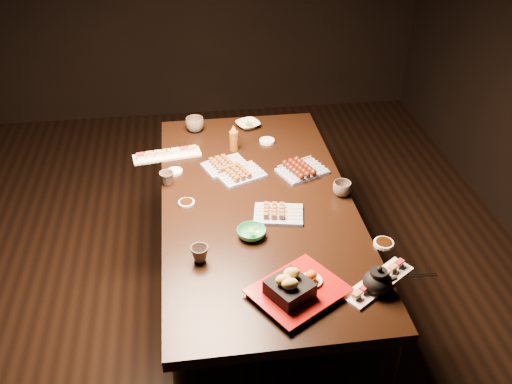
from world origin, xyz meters
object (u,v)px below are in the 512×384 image
Objects in this scene: edamame_bowl_green at (251,233)px; edamame_bowl_cream at (248,125)px; yakitori_plate_center at (241,171)px; yakitori_plate_right at (279,211)px; teacup_mid_right at (342,189)px; teapot at (378,279)px; sushi_platter_near at (379,280)px; dining_table at (257,262)px; tempura_tray at (299,283)px; teacup_near_left at (200,254)px; sushi_platter_far at (167,153)px; teacup_far_left at (167,178)px; yakitori_plate_left at (226,163)px; condiment_bottle at (234,138)px; teacup_far_right at (195,124)px.

edamame_bowl_cream is at bearing 83.65° from edamame_bowl_green.
yakitori_plate_right is at bearing -93.76° from yakitori_plate_center.
teapot is (-0.04, -0.66, 0.02)m from teacup_mid_right.
sushi_platter_near is 3.78× the size of teacup_mid_right.
dining_table is 0.43m from yakitori_plate_right.
teapot is at bearing -42.50° from edamame_bowl_green.
tempura_tray is at bearing -80.26° from yakitori_plate_right.
teapot reaches higher than yakitori_plate_right.
yakitori_plate_right is 2.97× the size of teacup_near_left.
edamame_bowl_green is at bearing 106.92° from sushi_platter_near.
yakitori_plate_center is 1.66× the size of teapot.
edamame_bowl_green is at bearing 106.94° from sushi_platter_far.
teacup_far_left is 1.18m from teapot.
yakitori_plate_left is 2.45× the size of teacup_mid_right.
dining_table is at bearing 87.47° from sushi_platter_near.
teapot reaches higher than teacup_mid_right.
teacup_near_left is at bearing -124.57° from yakitori_plate_left.
teacup_near_left is 0.55× the size of teapot.
teacup_far_left is at bearing 165.54° from teacup_mid_right.
teacup_near_left reaches higher than teacup_far_left.
edamame_bowl_green is at bearing -90.43° from condiment_bottle.
yakitori_plate_center is 3.16× the size of teacup_far_left.
yakitori_plate_right is (-0.31, 0.50, 0.01)m from sushi_platter_near.
edamame_bowl_cream is at bearing 102.95° from yakitori_plate_right.
teacup_far_right is at bearing 128.83° from condiment_bottle.
sushi_platter_near is at bearing -28.79° from tempura_tray.
condiment_bottle reaches higher than sushi_platter_far.
teacup_near_left is at bearing -77.96° from teacup_far_left.
edamame_bowl_cream is 1.77× the size of teacup_near_left.
teacup_near_left is 0.72m from teapot.
teacup_near_left is 0.80m from teacup_mid_right.
teapot is (0.30, -0.02, -0.00)m from tempura_tray.
yakitori_plate_right is 0.95m from teacup_far_right.
dining_table is 20.00× the size of teacup_mid_right.
edamame_bowl_cream is at bearing 66.91° from condiment_bottle.
teacup_near_left is 0.62m from teacup_far_left.
teacup_mid_right is 0.67× the size of teapot.
teacup_mid_right is at bearing -64.97° from edamame_bowl_cream.
yakitori_plate_left is at bearing 147.82° from teacup_mid_right.
edamame_bowl_cream is at bearing 69.26° from sushi_platter_near.
teacup_near_left is (-0.68, 0.23, 0.01)m from sushi_platter_near.
yakitori_plate_left is at bearing 120.34° from teapot.
teacup_far_right is (0.16, 0.28, 0.02)m from sushi_platter_far.
tempura_tray is at bearing -179.37° from teapot.
teacup_mid_right is (0.46, -0.24, 0.01)m from yakitori_plate_center.
yakitori_plate_left is (0.30, -0.15, 0.01)m from sushi_platter_far.
yakitori_plate_center is 1.01× the size of yakitori_plate_right.
teacup_near_left is at bearing 161.98° from teapot.
yakitori_plate_right is 0.65m from condiment_bottle.
edamame_bowl_cream is (-0.03, 0.89, -0.01)m from yakitori_plate_right.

